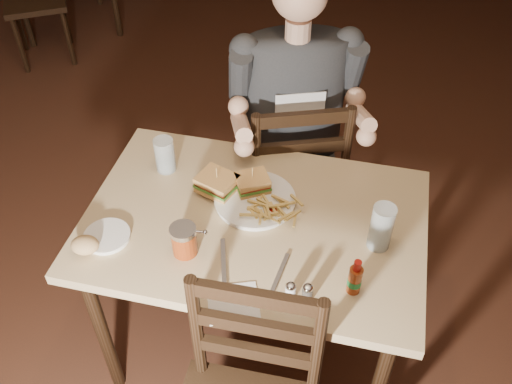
# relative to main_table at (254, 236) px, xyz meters

# --- Properties ---
(room_shell) EXTENTS (7.00, 7.00, 7.00)m
(room_shell) POSITION_rel_main_table_xyz_m (-0.30, 0.21, 0.72)
(room_shell) COLOR #311B13
(room_shell) RESTS_ON ground
(main_table) EXTENTS (1.22, 0.89, 0.77)m
(main_table) POSITION_rel_main_table_xyz_m (0.00, 0.00, 0.00)
(main_table) COLOR tan
(main_table) RESTS_ON ground
(chair_far) EXTENTS (0.54, 0.57, 0.95)m
(chair_far) POSITION_rel_main_table_xyz_m (0.09, 0.58, -0.21)
(chair_far) COLOR black
(chair_far) RESTS_ON ground
(bg_chair_near) EXTENTS (0.54, 0.56, 0.86)m
(bg_chair_near) POSITION_rel_main_table_xyz_m (-1.76, 2.16, -0.25)
(bg_chair_near) COLOR black
(bg_chair_near) RESTS_ON ground
(diner) EXTENTS (0.62, 0.54, 0.92)m
(diner) POSITION_rel_main_table_xyz_m (0.10, 0.53, 0.27)
(diner) COLOR #2B2C2F
(diner) RESTS_ON chair_far
(dinner_plate) EXTENTS (0.30, 0.30, 0.02)m
(dinner_plate) POSITION_rel_main_table_xyz_m (-0.01, 0.08, 0.09)
(dinner_plate) COLOR white
(dinner_plate) RESTS_ON main_table
(sandwich_left) EXTENTS (0.16, 0.15, 0.11)m
(sandwich_left) POSITION_rel_main_table_xyz_m (-0.14, 0.11, 0.16)
(sandwich_left) COLOR tan
(sandwich_left) RESTS_ON dinner_plate
(sandwich_right) EXTENTS (0.14, 0.13, 0.10)m
(sandwich_right) POSITION_rel_main_table_xyz_m (-0.02, 0.13, 0.15)
(sandwich_right) COLOR tan
(sandwich_right) RESTS_ON dinner_plate
(fries_pile) EXTENTS (0.25, 0.19, 0.04)m
(fries_pile) POSITION_rel_main_table_xyz_m (0.06, 0.03, 0.12)
(fries_pile) COLOR #D6B358
(fries_pile) RESTS_ON dinner_plate
(ketchup_dollop) EXTENTS (0.04, 0.04, 0.01)m
(ketchup_dollop) POSITION_rel_main_table_xyz_m (0.06, 0.04, 0.11)
(ketchup_dollop) COLOR maroon
(ketchup_dollop) RESTS_ON dinner_plate
(glass_left) EXTENTS (0.08, 0.08, 0.13)m
(glass_left) POSITION_rel_main_table_xyz_m (-0.35, 0.22, 0.15)
(glass_left) COLOR silver
(glass_left) RESTS_ON main_table
(glass_right) EXTENTS (0.08, 0.08, 0.17)m
(glass_right) POSITION_rel_main_table_xyz_m (0.41, -0.06, 0.17)
(glass_right) COLOR silver
(glass_right) RESTS_ON main_table
(hot_sauce) EXTENTS (0.05, 0.05, 0.13)m
(hot_sauce) POSITION_rel_main_table_xyz_m (0.33, -0.26, 0.15)
(hot_sauce) COLOR maroon
(hot_sauce) RESTS_ON main_table
(salt_shaker) EXTENTS (0.04, 0.04, 0.06)m
(salt_shaker) POSITION_rel_main_table_xyz_m (0.14, -0.30, 0.12)
(salt_shaker) COLOR white
(salt_shaker) RESTS_ON main_table
(pepper_shaker) EXTENTS (0.04, 0.04, 0.06)m
(pepper_shaker) POSITION_rel_main_table_xyz_m (0.19, -0.30, 0.12)
(pepper_shaker) COLOR #38332D
(pepper_shaker) RESTS_ON main_table
(syrup_dispenser) EXTENTS (0.09, 0.09, 0.11)m
(syrup_dispenser) POSITION_rel_main_table_xyz_m (-0.20, -0.17, 0.14)
(syrup_dispenser) COLOR maroon
(syrup_dispenser) RESTS_ON main_table
(napkin) EXTENTS (0.18, 0.17, 0.00)m
(napkin) POSITION_rel_main_table_xyz_m (-0.02, -0.34, 0.09)
(napkin) COLOR white
(napkin) RESTS_ON main_table
(knife) EXTENTS (0.06, 0.23, 0.01)m
(knife) POSITION_rel_main_table_xyz_m (-0.07, -0.22, 0.09)
(knife) COLOR silver
(knife) RESTS_ON napkin
(fork) EXTENTS (0.05, 0.17, 0.01)m
(fork) POSITION_rel_main_table_xyz_m (0.10, -0.23, 0.09)
(fork) COLOR silver
(fork) RESTS_ON napkin
(side_plate) EXTENTS (0.16, 0.16, 0.01)m
(side_plate) POSITION_rel_main_table_xyz_m (-0.47, -0.14, 0.09)
(side_plate) COLOR white
(side_plate) RESTS_ON main_table
(bread_roll) EXTENTS (0.10, 0.08, 0.05)m
(bread_roll) POSITION_rel_main_table_xyz_m (-0.51, -0.21, 0.12)
(bread_roll) COLOR tan
(bread_roll) RESTS_ON side_plate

